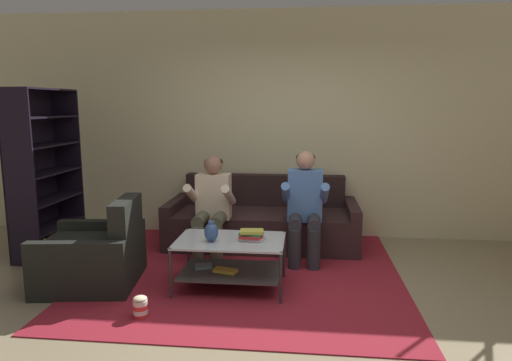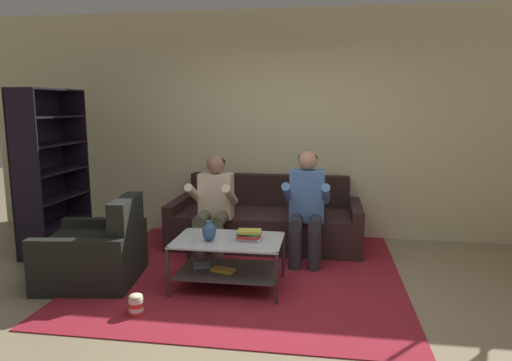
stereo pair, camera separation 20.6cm
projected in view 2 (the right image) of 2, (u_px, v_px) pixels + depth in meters
ground at (271, 316)px, 3.74m from camera, size 16.80×16.80×0.00m
back_partition at (295, 125)px, 5.90m from camera, size 8.40×0.12×2.90m
couch at (266, 223)px, 5.63m from camera, size 2.30×0.93×0.83m
person_seated_left at (214, 203)px, 5.11m from camera, size 0.50×0.58×1.15m
person_seated_right at (306, 203)px, 4.96m from camera, size 0.50×0.58×1.22m
coffee_table at (228, 255)px, 4.29m from camera, size 1.00×0.66×0.47m
area_rug at (248, 266)px, 4.88m from camera, size 3.14×3.34×0.01m
vase at (209, 231)px, 4.20m from camera, size 0.13×0.13×0.19m
book_stack at (249, 235)px, 4.22m from camera, size 0.25×0.19×0.10m
bookshelf at (48, 184)px, 5.32m from camera, size 0.37×1.00×1.89m
armchair at (96, 254)px, 4.45m from camera, size 0.98×0.97×0.84m
popcorn_tub at (136, 305)px, 3.75m from camera, size 0.12×0.12×0.19m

